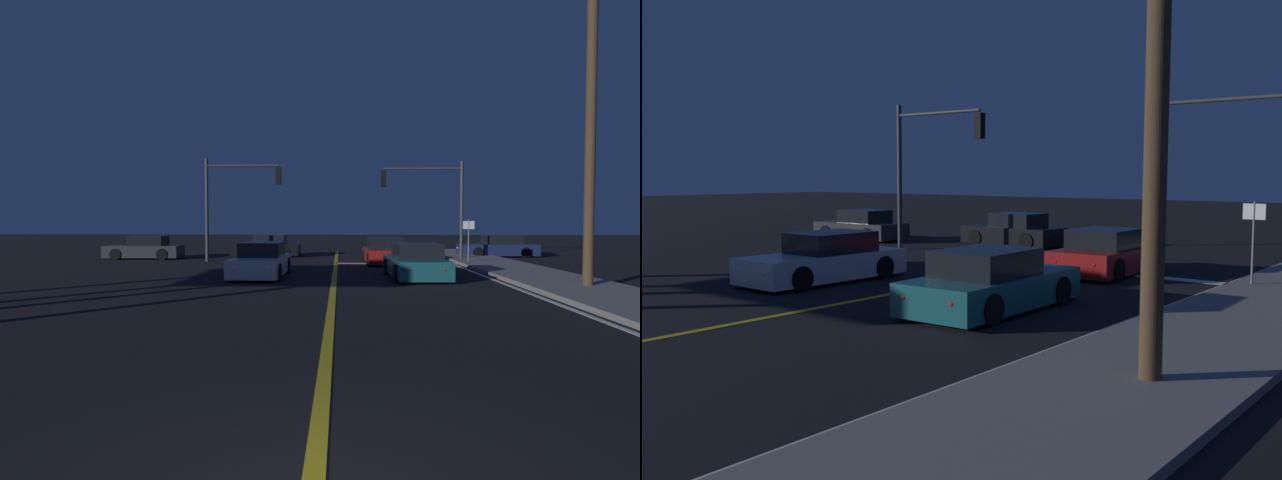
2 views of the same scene
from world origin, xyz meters
TOP-DOWN VIEW (x-y plane):
  - sidewalk_right at (7.76, 12.10)m, footprint 3.20×43.55m
  - lane_line_center at (0.00, 12.10)m, footprint 0.20×41.13m
  - lane_line_edge_right at (5.91, 12.10)m, footprint 0.16×41.13m
  - stop_bar at (3.08, 22.70)m, footprint 6.16×0.50m
  - car_distant_tail_black at (-4.28, 27.56)m, footprint 4.19×2.03m
  - car_side_waiting_teal at (3.10, 15.90)m, footprint 2.12×4.57m
  - car_far_approaching_white at (-2.89, 16.39)m, footprint 2.00×4.66m
  - car_lead_oncoming_red at (2.48, 22.47)m, footprint 2.08×4.19m
  - car_following_oncoming_charcoal at (-11.06, 25.40)m, footprint 4.32×2.00m
  - traffic_signal_near_right at (5.28, 25.00)m, footprint 4.56×0.28m
  - traffic_signal_far_left at (-5.47, 23.60)m, footprint 4.12×0.28m
  - street_sign_corner at (6.66, 22.20)m, footprint 0.56×0.06m

SIDE VIEW (x-z plane):
  - lane_line_center at x=0.00m, z-range 0.00..0.01m
  - lane_line_edge_right at x=5.91m, z-range 0.00..0.01m
  - stop_bar at x=3.08m, z-range 0.00..0.01m
  - sidewalk_right at x=7.76m, z-range 0.00..0.15m
  - car_distant_tail_black at x=-4.28m, z-range -0.09..1.25m
  - car_following_oncoming_charcoal at x=-11.06m, z-range -0.09..1.25m
  - car_lead_oncoming_red at x=2.48m, z-range -0.09..1.25m
  - car_far_approaching_white at x=-2.89m, z-range -0.09..1.25m
  - car_side_waiting_teal at x=3.10m, z-range -0.09..1.25m
  - street_sign_corner at x=6.66m, z-range 0.39..2.63m
  - traffic_signal_near_right at x=5.28m, z-range 0.97..6.48m
  - traffic_signal_far_left at x=-5.47m, z-range 0.95..6.51m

